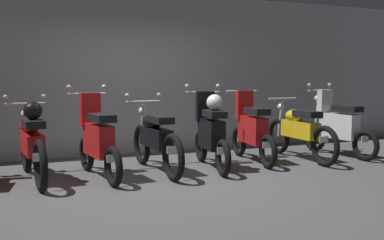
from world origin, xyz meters
The scene contains 9 objects.
ground_plane centered at (0.00, 0.00, 0.00)m, with size 80.00×80.00×0.00m, color #4C4C4F.
back_wall centered at (0.00, 2.41, 1.47)m, with size 16.00×0.30×2.95m, color #9EA0A3.
motorbike_slot_2 centered at (-1.71, 0.67, 0.53)m, with size 0.59×1.95×1.15m.
motorbike_slot_3 centered at (-0.86, 0.52, 0.53)m, with size 0.59×1.68×1.29m.
motorbike_slot_4 centered at (0.00, 0.60, 0.49)m, with size 0.59×1.95×1.15m.
motorbike_slot_5 centered at (0.86, 0.51, 0.57)m, with size 0.59×1.68×1.29m.
motorbike_slot_6 centered at (1.71, 0.75, 0.52)m, with size 0.56×1.68×1.18m.
motorbike_slot_7 centered at (2.56, 0.61, 0.49)m, with size 0.56×1.95×1.03m.
motorbike_slot_8 centered at (3.41, 0.66, 0.53)m, with size 0.59×1.68×1.29m.
Camera 1 is at (-1.91, -5.51, 1.39)m, focal length 40.84 mm.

